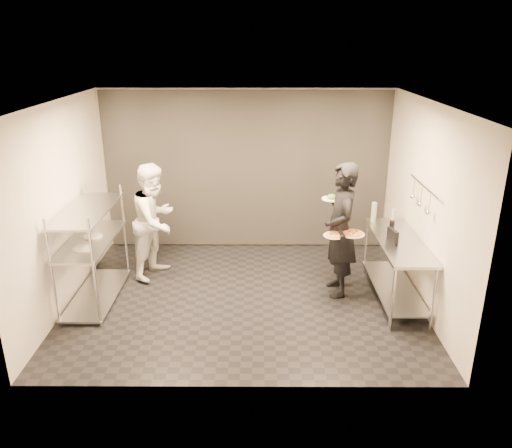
{
  "coord_description": "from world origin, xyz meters",
  "views": [
    {
      "loc": [
        0.2,
        -6.48,
        3.56
      ],
      "look_at": [
        0.17,
        0.13,
        1.1
      ],
      "focal_mm": 35.0,
      "sensor_mm": 36.0,
      "label": 1
    }
  ],
  "objects_px": {
    "chef": "(155,221)",
    "pos_monitor": "(393,236)",
    "bottle_clear": "(393,214)",
    "bottle_dark": "(392,229)",
    "pizza_plate_far": "(352,233)",
    "pizza_plate_near": "(334,235)",
    "prep_counter": "(397,259)",
    "salad_plate": "(332,198)",
    "waiter": "(340,230)",
    "bottle_green": "(374,211)",
    "pass_rack": "(92,249)"
  },
  "relations": [
    {
      "from": "prep_counter",
      "to": "salad_plate",
      "type": "height_order",
      "value": "salad_plate"
    },
    {
      "from": "bottle_clear",
      "to": "bottle_dark",
      "type": "distance_m",
      "value": 0.74
    },
    {
      "from": "bottle_dark",
      "to": "chef",
      "type": "bearing_deg",
      "value": 168.73
    },
    {
      "from": "pass_rack",
      "to": "prep_counter",
      "type": "relative_size",
      "value": 0.89
    },
    {
      "from": "waiter",
      "to": "bottle_green",
      "type": "relative_size",
      "value": 6.9
    },
    {
      "from": "chef",
      "to": "bottle_green",
      "type": "height_order",
      "value": "chef"
    },
    {
      "from": "pizza_plate_near",
      "to": "pizza_plate_far",
      "type": "height_order",
      "value": "pizza_plate_far"
    },
    {
      "from": "pizza_plate_far",
      "to": "waiter",
      "type": "bearing_deg",
      "value": 123.35
    },
    {
      "from": "chef",
      "to": "bottle_green",
      "type": "distance_m",
      "value": 3.39
    },
    {
      "from": "pass_rack",
      "to": "waiter",
      "type": "bearing_deg",
      "value": 3.0
    },
    {
      "from": "pos_monitor",
      "to": "waiter",
      "type": "bearing_deg",
      "value": 146.09
    },
    {
      "from": "prep_counter",
      "to": "salad_plate",
      "type": "bearing_deg",
      "value": 150.66
    },
    {
      "from": "chef",
      "to": "bottle_clear",
      "type": "height_order",
      "value": "chef"
    },
    {
      "from": "pass_rack",
      "to": "pizza_plate_near",
      "type": "bearing_deg",
      "value": -0.94
    },
    {
      "from": "bottle_dark",
      "to": "pizza_plate_far",
      "type": "bearing_deg",
      "value": -168.75
    },
    {
      "from": "pizza_plate_far",
      "to": "pos_monitor",
      "type": "relative_size",
      "value": 1.33
    },
    {
      "from": "pizza_plate_far",
      "to": "chef",
      "type": "bearing_deg",
      "value": 164.49
    },
    {
      "from": "pass_rack",
      "to": "salad_plate",
      "type": "distance_m",
      "value": 3.52
    },
    {
      "from": "bottle_dark",
      "to": "pass_rack",
      "type": "bearing_deg",
      "value": -178.69
    },
    {
      "from": "pos_monitor",
      "to": "bottle_dark",
      "type": "bearing_deg",
      "value": 69.73
    },
    {
      "from": "prep_counter",
      "to": "pizza_plate_near",
      "type": "xyz_separation_m",
      "value": [
        -0.93,
        -0.06,
        0.39
      ]
    },
    {
      "from": "pizza_plate_far",
      "to": "bottle_clear",
      "type": "relative_size",
      "value": 1.83
    },
    {
      "from": "salad_plate",
      "to": "pos_monitor",
      "type": "relative_size",
      "value": 1.15
    },
    {
      "from": "prep_counter",
      "to": "bottle_clear",
      "type": "distance_m",
      "value": 0.9
    },
    {
      "from": "pass_rack",
      "to": "prep_counter",
      "type": "distance_m",
      "value": 4.33
    },
    {
      "from": "prep_counter",
      "to": "chef",
      "type": "distance_m",
      "value": 3.67
    },
    {
      "from": "waiter",
      "to": "bottle_dark",
      "type": "relative_size",
      "value": 8.05
    },
    {
      "from": "chef",
      "to": "bottle_dark",
      "type": "relative_size",
      "value": 7.41
    },
    {
      "from": "pass_rack",
      "to": "waiter",
      "type": "height_order",
      "value": "waiter"
    },
    {
      "from": "bottle_dark",
      "to": "bottle_green",
      "type": "bearing_deg",
      "value": 97.84
    },
    {
      "from": "prep_counter",
      "to": "bottle_green",
      "type": "bearing_deg",
      "value": 103.31
    },
    {
      "from": "bottle_green",
      "to": "bottle_clear",
      "type": "height_order",
      "value": "bottle_green"
    },
    {
      "from": "waiter",
      "to": "bottle_green",
      "type": "height_order",
      "value": "waiter"
    },
    {
      "from": "pizza_plate_near",
      "to": "pizza_plate_far",
      "type": "xyz_separation_m",
      "value": [
        0.26,
        0.04,
        0.01
      ]
    },
    {
      "from": "waiter",
      "to": "salad_plate",
      "type": "relative_size",
      "value": 6.66
    },
    {
      "from": "pass_rack",
      "to": "pizza_plate_far",
      "type": "xyz_separation_m",
      "value": [
        3.67,
        -0.02,
        0.25
      ]
    },
    {
      "from": "pass_rack",
      "to": "prep_counter",
      "type": "height_order",
      "value": "pass_rack"
    },
    {
      "from": "waiter",
      "to": "chef",
      "type": "distance_m",
      "value": 2.85
    },
    {
      "from": "waiter",
      "to": "bottle_clear",
      "type": "relative_size",
      "value": 10.56
    },
    {
      "from": "pass_rack",
      "to": "salad_plate",
      "type": "height_order",
      "value": "pass_rack"
    },
    {
      "from": "pass_rack",
      "to": "pos_monitor",
      "type": "distance_m",
      "value": 4.22
    },
    {
      "from": "prep_counter",
      "to": "bottle_clear",
      "type": "bearing_deg",
      "value": 81.96
    },
    {
      "from": "chef",
      "to": "pos_monitor",
      "type": "xyz_separation_m",
      "value": [
        3.46,
        -0.88,
        0.1
      ]
    },
    {
      "from": "waiter",
      "to": "pizza_plate_near",
      "type": "relative_size",
      "value": 6.95
    },
    {
      "from": "pass_rack",
      "to": "bottle_clear",
      "type": "distance_m",
      "value": 4.52
    },
    {
      "from": "pass_rack",
      "to": "bottle_green",
      "type": "xyz_separation_m",
      "value": [
        4.14,
        0.8,
        0.29
      ]
    },
    {
      "from": "waiter",
      "to": "pizza_plate_near",
      "type": "xyz_separation_m",
      "value": [
        -0.13,
        -0.24,
        0.02
      ]
    },
    {
      "from": "pizza_plate_near",
      "to": "bottle_dark",
      "type": "bearing_deg",
      "value": 10.41
    },
    {
      "from": "pizza_plate_far",
      "to": "bottle_green",
      "type": "bearing_deg",
      "value": 59.91
    },
    {
      "from": "bottle_clear",
      "to": "salad_plate",
      "type": "bearing_deg",
      "value": -163.62
    }
  ]
}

